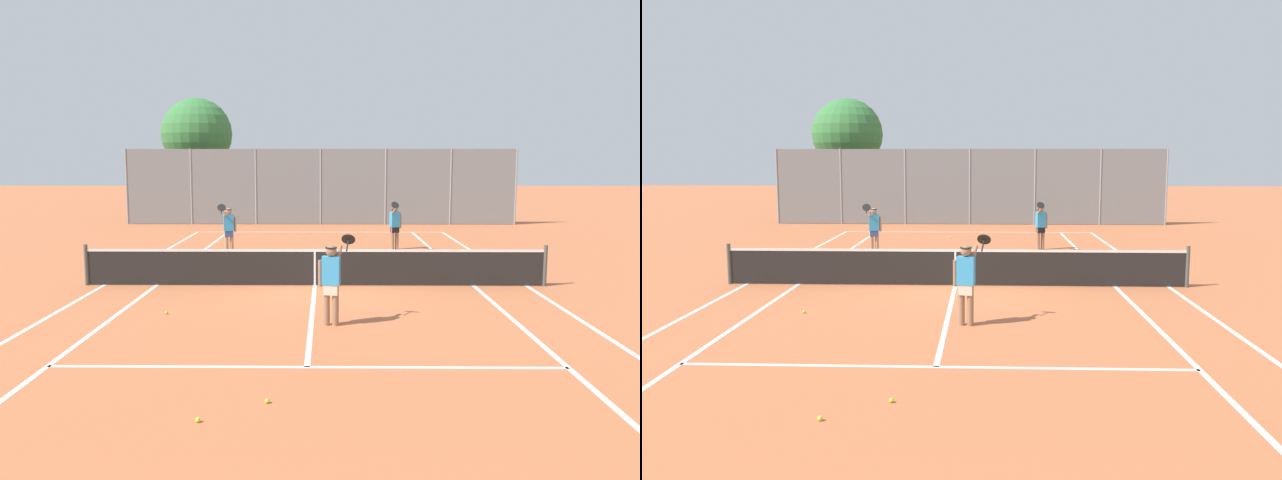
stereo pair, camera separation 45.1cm
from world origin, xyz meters
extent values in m
plane|color=#BC663D|center=(0.00, 0.00, 0.00)|extent=(120.00, 120.00, 0.00)
cube|color=silver|center=(0.00, 11.90, 0.00)|extent=(11.00, 0.10, 0.01)
cube|color=silver|center=(-5.50, 0.00, 0.00)|extent=(0.10, 23.80, 0.01)
cube|color=silver|center=(5.50, 0.00, 0.00)|extent=(0.10, 23.80, 0.01)
cube|color=silver|center=(-4.13, 0.00, 0.00)|extent=(0.10, 23.80, 0.01)
cube|color=silver|center=(4.13, 0.00, 0.00)|extent=(0.10, 23.80, 0.01)
cube|color=silver|center=(0.00, -6.40, 0.00)|extent=(8.26, 0.10, 0.01)
cube|color=silver|center=(0.00, 6.40, 0.00)|extent=(8.26, 0.10, 0.01)
cube|color=silver|center=(0.00, 0.00, 0.00)|extent=(0.10, 12.80, 0.01)
cylinder|color=#474C47|center=(-5.95, 0.00, 0.53)|extent=(0.10, 0.10, 1.07)
cylinder|color=#474C47|center=(5.95, 0.00, 0.53)|extent=(0.10, 0.10, 1.07)
cube|color=black|center=(0.00, 0.00, 0.46)|extent=(11.90, 0.02, 0.89)
cube|color=white|center=(0.00, 0.00, 0.92)|extent=(11.90, 0.03, 0.06)
cube|color=white|center=(0.00, 0.00, 0.44)|extent=(0.05, 0.03, 0.89)
cylinder|color=#936B4C|center=(0.31, -3.87, 0.41)|extent=(0.13, 0.13, 0.82)
cylinder|color=#936B4C|center=(0.48, -3.90, 0.41)|extent=(0.13, 0.13, 0.82)
cube|color=beige|center=(0.39, -3.89, 0.74)|extent=(0.31, 0.23, 0.24)
cube|color=#3399D8|center=(0.39, -3.89, 1.10)|extent=(0.37, 0.26, 0.56)
sphere|color=#936B4C|center=(0.39, -3.89, 1.49)|extent=(0.22, 0.22, 0.22)
cylinder|color=black|center=(0.39, -3.89, 1.56)|extent=(0.23, 0.23, 0.02)
cylinder|color=#936B4C|center=(0.18, -3.85, 1.04)|extent=(0.08, 0.08, 0.52)
cylinder|color=#936B4C|center=(0.55, -3.77, 1.39)|extent=(0.16, 0.46, 0.35)
cylinder|color=black|center=(0.72, -3.54, 1.55)|extent=(0.08, 0.25, 0.22)
cylinder|color=black|center=(0.75, -3.42, 1.66)|extent=(0.31, 0.25, 0.23)
cylinder|color=tan|center=(-2.97, 5.32, 0.41)|extent=(0.13, 0.13, 0.82)
cylinder|color=tan|center=(-3.14, 5.28, 0.41)|extent=(0.13, 0.13, 0.82)
cube|color=#334C8C|center=(-3.06, 5.30, 0.74)|extent=(0.31, 0.24, 0.24)
cube|color=#3399D8|center=(-3.06, 5.30, 1.10)|extent=(0.38, 0.27, 0.56)
sphere|color=tan|center=(-3.06, 5.30, 1.49)|extent=(0.22, 0.22, 0.22)
cylinder|color=black|center=(-3.06, 5.30, 1.56)|extent=(0.23, 0.23, 0.02)
cylinder|color=tan|center=(-2.84, 5.35, 1.04)|extent=(0.08, 0.08, 0.52)
cylinder|color=tan|center=(-3.15, 5.13, 1.39)|extent=(0.18, 0.46, 0.35)
cylinder|color=black|center=(-3.22, 4.85, 1.55)|extent=(0.09, 0.25, 0.22)
cylinder|color=black|center=(-3.20, 4.73, 1.66)|extent=(0.32, 0.25, 0.23)
cylinder|color=#936B4C|center=(2.86, 6.56, 0.41)|extent=(0.13, 0.13, 0.82)
cylinder|color=#936B4C|center=(2.69, 6.50, 0.41)|extent=(0.13, 0.13, 0.82)
cube|color=black|center=(2.77, 6.53, 0.74)|extent=(0.33, 0.27, 0.24)
cube|color=#3399D8|center=(2.77, 6.53, 1.10)|extent=(0.39, 0.31, 0.56)
sphere|color=#936B4C|center=(2.77, 6.53, 1.49)|extent=(0.22, 0.22, 0.22)
cylinder|color=black|center=(2.77, 6.53, 1.56)|extent=(0.23, 0.23, 0.02)
cylinder|color=#936B4C|center=(2.98, 6.60, 1.04)|extent=(0.08, 0.08, 0.52)
cylinder|color=#936B4C|center=(2.70, 6.35, 1.39)|extent=(0.24, 0.45, 0.35)
cylinder|color=black|center=(2.67, 6.06, 1.55)|extent=(0.12, 0.25, 0.22)
cylinder|color=black|center=(2.71, 5.95, 1.66)|extent=(0.33, 0.28, 0.23)
sphere|color=#D1DB33|center=(-3.93, 1.99, 0.03)|extent=(0.07, 0.07, 0.07)
sphere|color=#D1DB33|center=(-3.09, -3.05, 0.03)|extent=(0.07, 0.07, 0.07)
sphere|color=#D1DB33|center=(-0.50, -7.87, 0.03)|extent=(0.07, 0.07, 0.07)
sphere|color=#D1DB33|center=(-2.21, 1.83, 0.03)|extent=(0.07, 0.07, 0.07)
sphere|color=#D1DB33|center=(-0.67, 9.68, 0.03)|extent=(0.07, 0.07, 0.07)
sphere|color=#D1DB33|center=(-1.30, -8.49, 0.03)|extent=(0.07, 0.07, 0.07)
cylinder|color=gray|center=(-9.71, 15.21, 1.89)|extent=(0.08, 0.08, 3.77)
cylinder|color=gray|center=(-6.47, 15.21, 1.89)|extent=(0.08, 0.08, 3.77)
cylinder|color=gray|center=(-3.24, 15.21, 1.89)|extent=(0.08, 0.08, 3.77)
cylinder|color=gray|center=(0.00, 15.21, 1.89)|extent=(0.08, 0.08, 3.77)
cylinder|color=gray|center=(3.24, 15.21, 1.89)|extent=(0.08, 0.08, 3.77)
cylinder|color=gray|center=(6.47, 15.21, 1.89)|extent=(0.08, 0.08, 3.77)
cylinder|color=gray|center=(9.71, 15.21, 1.89)|extent=(0.08, 0.08, 3.77)
cube|color=slate|center=(0.00, 15.21, 1.89)|extent=(19.41, 0.02, 3.73)
cylinder|color=brown|center=(-6.84, 18.69, 1.63)|extent=(0.21, 0.21, 3.27)
sphere|color=#387A3D|center=(-6.84, 18.69, 4.63)|extent=(3.89, 3.89, 3.89)
sphere|color=#387A3D|center=(-7.33, 18.83, 4.14)|extent=(2.48, 2.48, 2.48)
camera|label=1|loc=(0.31, -15.92, 3.28)|focal=35.00mm
camera|label=2|loc=(0.76, -15.91, 3.28)|focal=35.00mm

